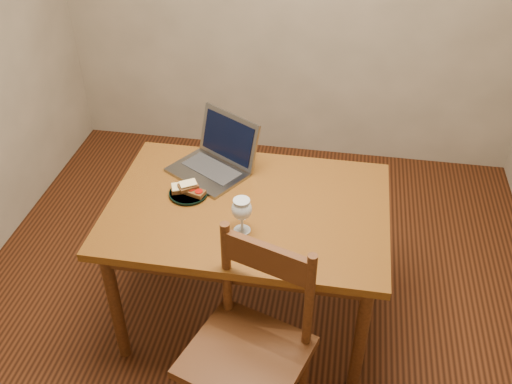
% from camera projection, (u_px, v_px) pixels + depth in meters
% --- Properties ---
extents(floor, '(3.20, 3.20, 0.02)m').
position_uv_depth(floor, '(252.00, 303.00, 3.16)').
color(floor, black).
rests_on(floor, ground).
extents(table, '(1.30, 0.90, 0.74)m').
position_uv_depth(table, '(248.00, 219.00, 2.71)').
color(table, '#55290E').
rests_on(table, floor).
extents(chair, '(0.57, 0.56, 0.49)m').
position_uv_depth(chair, '(249.00, 343.00, 2.28)').
color(chair, '#351B0B').
rests_on(chair, floor).
extents(plate, '(0.19, 0.19, 0.02)m').
position_uv_depth(plate, '(189.00, 193.00, 2.71)').
color(plate, black).
rests_on(plate, table).
extents(sandwich_cheese, '(0.12, 0.09, 0.03)m').
position_uv_depth(sandwich_cheese, '(182.00, 188.00, 2.71)').
color(sandwich_cheese, '#381E0C').
rests_on(sandwich_cheese, plate).
extents(sandwich_tomato, '(0.11, 0.08, 0.03)m').
position_uv_depth(sandwich_tomato, '(195.00, 192.00, 2.69)').
color(sandwich_tomato, '#381E0C').
rests_on(sandwich_tomato, plate).
extents(sandwich_top, '(0.11, 0.10, 0.03)m').
position_uv_depth(sandwich_top, '(188.00, 186.00, 2.69)').
color(sandwich_top, '#381E0C').
rests_on(sandwich_top, plate).
extents(milk_glass, '(0.09, 0.09, 0.17)m').
position_uv_depth(milk_glass, '(242.00, 216.00, 2.46)').
color(milk_glass, white).
rests_on(milk_glass, table).
extents(laptop, '(0.48, 0.47, 0.26)m').
position_uv_depth(laptop, '(217.00, 156.00, 2.86)').
color(laptop, slate).
rests_on(laptop, table).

